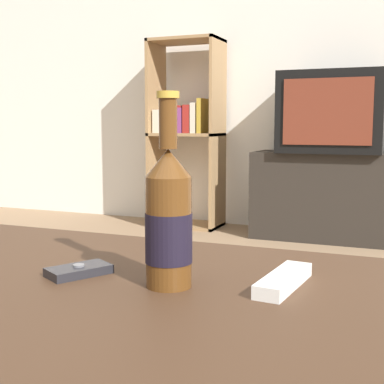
{
  "coord_description": "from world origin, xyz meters",
  "views": [
    {
      "loc": [
        0.44,
        -0.6,
        0.71
      ],
      "look_at": [
        0.04,
        0.4,
        0.57
      ],
      "focal_mm": 50.0,
      "sensor_mm": 36.0,
      "label": 1
    }
  ],
  "objects": [
    {
      "name": "back_wall",
      "position": [
        0.0,
        3.02,
        1.3
      ],
      "size": [
        8.0,
        0.05,
        2.6
      ],
      "color": "silver",
      "rests_on": "ground_plane"
    },
    {
      "name": "coffee_table",
      "position": [
        0.0,
        0.0,
        0.41
      ],
      "size": [
        1.35,
        0.78,
        0.47
      ],
      "color": "#422B1C",
      "rests_on": "ground_plane"
    },
    {
      "name": "tv_stand",
      "position": [
        -0.0,
        2.75,
        0.27
      ],
      "size": [
        0.93,
        0.39,
        0.54
      ],
      "color": "#28231E",
      "rests_on": "ground_plane"
    },
    {
      "name": "television",
      "position": [
        -0.0,
        2.75,
        0.78
      ],
      "size": [
        0.6,
        0.49,
        0.48
      ],
      "color": "black",
      "rests_on": "tv_stand"
    },
    {
      "name": "bookshelf",
      "position": [
        -0.99,
        2.81,
        0.67
      ],
      "size": [
        0.48,
        0.3,
        1.28
      ],
      "color": "#99754C",
      "rests_on": "ground_plane"
    },
    {
      "name": "beer_bottle",
      "position": [
        0.12,
        0.1,
        0.57
      ],
      "size": [
        0.07,
        0.07,
        0.28
      ],
      "color": "#563314",
      "rests_on": "coffee_table"
    },
    {
      "name": "cell_phone",
      "position": [
        -0.03,
        0.1,
        0.48
      ],
      "size": [
        0.09,
        0.11,
        0.02
      ],
      "rotation": [
        0.0,
        0.0,
        -0.52
      ],
      "color": "#232328",
      "rests_on": "coffee_table"
    },
    {
      "name": "remote_control",
      "position": [
        0.28,
        0.16,
        0.48
      ],
      "size": [
        0.06,
        0.16,
        0.02
      ],
      "rotation": [
        0.0,
        0.0,
        -0.1
      ],
      "color": "white",
      "rests_on": "coffee_table"
    }
  ]
}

